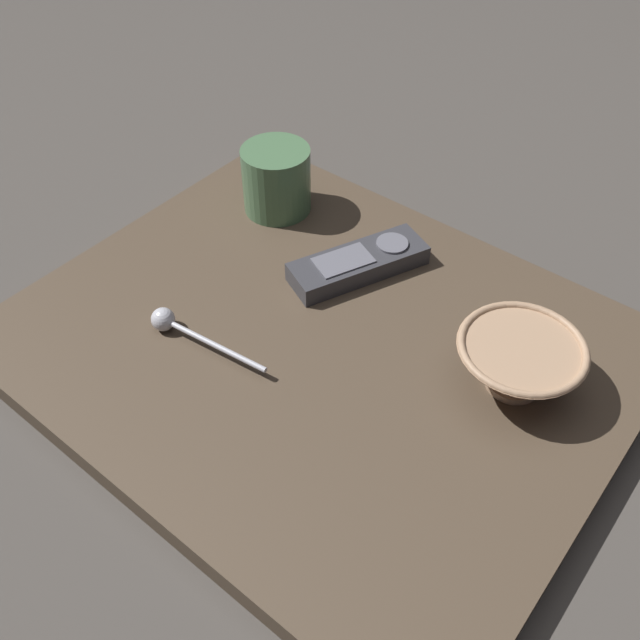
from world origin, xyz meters
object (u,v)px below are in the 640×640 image
cereal_bowl (518,362)px  teaspoon (173,324)px  coffee_mug (277,180)px  tv_remote_near (359,263)px

cereal_bowl → teaspoon: 0.37m
cereal_bowl → teaspoon: (-0.32, -0.17, -0.02)m
cereal_bowl → coffee_mug: (-0.39, 0.08, 0.01)m
cereal_bowl → teaspoon: cereal_bowl is taller
coffee_mug → cereal_bowl: bearing=-11.3°
coffee_mug → teaspoon: coffee_mug is taller
coffee_mug → teaspoon: size_ratio=0.59×
tv_remote_near → coffee_mug: bearing=167.3°
teaspoon → coffee_mug: bearing=104.8°
coffee_mug → teaspoon: (0.07, -0.25, -0.03)m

